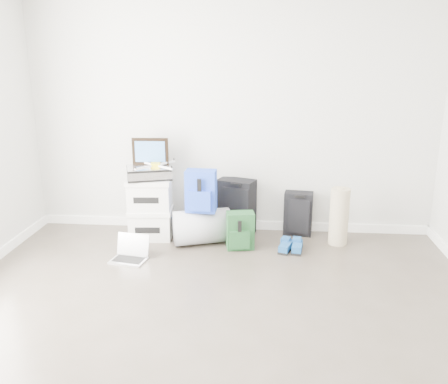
# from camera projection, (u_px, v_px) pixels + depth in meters

# --- Properties ---
(ground) EXTENTS (5.00, 5.00, 0.00)m
(ground) POSITION_uv_depth(u_px,v_px,m) (204.00, 359.00, 3.18)
(ground) COLOR #3E372D
(ground) RESTS_ON ground
(room_envelope) EXTENTS (4.52, 5.02, 2.71)m
(room_envelope) POSITION_uv_depth(u_px,v_px,m) (201.00, 98.00, 2.71)
(room_envelope) COLOR beige
(room_envelope) RESTS_ON ground
(boxes_stack) EXTENTS (0.50, 0.42, 0.67)m
(boxes_stack) POSITION_uv_depth(u_px,v_px,m) (151.00, 208.00, 5.21)
(boxes_stack) COLOR silver
(boxes_stack) RESTS_ON ground
(briefcase) EXTENTS (0.53, 0.46, 0.13)m
(briefcase) POSITION_uv_depth(u_px,v_px,m) (149.00, 173.00, 5.09)
(briefcase) COLOR #B2B2B7
(briefcase) RESTS_ON boxes_stack
(painting) EXTENTS (0.39, 0.05, 0.30)m
(painting) POSITION_uv_depth(u_px,v_px,m) (150.00, 151.00, 5.13)
(painting) COLOR black
(painting) RESTS_ON briefcase
(drone) EXTENTS (0.44, 0.44, 0.05)m
(drone) POSITION_uv_depth(u_px,v_px,m) (156.00, 165.00, 5.04)
(drone) COLOR gold
(drone) RESTS_ON briefcase
(duffel_bag) EXTENTS (0.69, 0.55, 0.37)m
(duffel_bag) POSITION_uv_depth(u_px,v_px,m) (202.00, 227.00, 5.08)
(duffel_bag) COLOR gray
(duffel_bag) RESTS_ON ground
(blue_backpack) EXTENTS (0.32, 0.24, 0.44)m
(blue_backpack) POSITION_uv_depth(u_px,v_px,m) (201.00, 192.00, 4.94)
(blue_backpack) COLOR #1B30B0
(blue_backpack) RESTS_ON duffel_bag
(large_suitcase) EXTENTS (0.46, 0.38, 0.62)m
(large_suitcase) POSITION_uv_depth(u_px,v_px,m) (236.00, 207.00, 5.34)
(large_suitcase) COLOR black
(large_suitcase) RESTS_ON ground
(green_backpack) EXTENTS (0.31, 0.25, 0.39)m
(green_backpack) POSITION_uv_depth(u_px,v_px,m) (240.00, 231.00, 4.93)
(green_backpack) COLOR #13351A
(green_backpack) RESTS_ON ground
(carry_on) EXTENTS (0.33, 0.24, 0.49)m
(carry_on) POSITION_uv_depth(u_px,v_px,m) (298.00, 214.00, 5.31)
(carry_on) COLOR black
(carry_on) RESTS_ON ground
(shoes) EXTENTS (0.27, 0.28, 0.09)m
(shoes) POSITION_uv_depth(u_px,v_px,m) (292.00, 247.00, 4.91)
(shoes) COLOR black
(shoes) RESTS_ON ground
(rolled_rug) EXTENTS (0.20, 0.20, 0.62)m
(rolled_rug) POSITION_uv_depth(u_px,v_px,m) (339.00, 216.00, 5.03)
(rolled_rug) COLOR tan
(rolled_rug) RESTS_ON ground
(laptop) EXTENTS (0.38, 0.30, 0.24)m
(laptop) POSITION_uv_depth(u_px,v_px,m) (131.00, 254.00, 4.71)
(laptop) COLOR silver
(laptop) RESTS_ON ground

